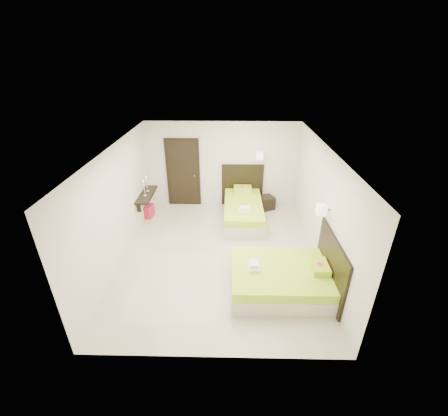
{
  "coord_description": "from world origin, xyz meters",
  "views": [
    {
      "loc": [
        0.23,
        -5.88,
        4.3
      ],
      "look_at": [
        0.1,
        0.3,
        1.1
      ],
      "focal_mm": 24.0,
      "sensor_mm": 36.0,
      "label": 1
    }
  ],
  "objects_px": {
    "ottoman": "(146,211)",
    "nightstand": "(266,203)",
    "bed_single": "(243,209)",
    "bed_double": "(284,278)"
  },
  "relations": [
    {
      "from": "ottoman",
      "to": "bed_double",
      "type": "bearing_deg",
      "value": -40.13
    },
    {
      "from": "ottoman",
      "to": "bed_single",
      "type": "bearing_deg",
      "value": -1.33
    },
    {
      "from": "nightstand",
      "to": "bed_single",
      "type": "bearing_deg",
      "value": -162.64
    },
    {
      "from": "nightstand",
      "to": "ottoman",
      "type": "relative_size",
      "value": 1.24
    },
    {
      "from": "bed_single",
      "to": "nightstand",
      "type": "relative_size",
      "value": 4.71
    },
    {
      "from": "bed_single",
      "to": "bed_double",
      "type": "distance_m",
      "value": 3.02
    },
    {
      "from": "nightstand",
      "to": "ottoman",
      "type": "bearing_deg",
      "value": 164.97
    },
    {
      "from": "ottoman",
      "to": "nightstand",
      "type": "bearing_deg",
      "value": 9.33
    },
    {
      "from": "bed_double",
      "to": "ottoman",
      "type": "distance_m",
      "value": 4.66
    },
    {
      "from": "nightstand",
      "to": "ottoman",
      "type": "distance_m",
      "value": 3.62
    }
  ]
}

